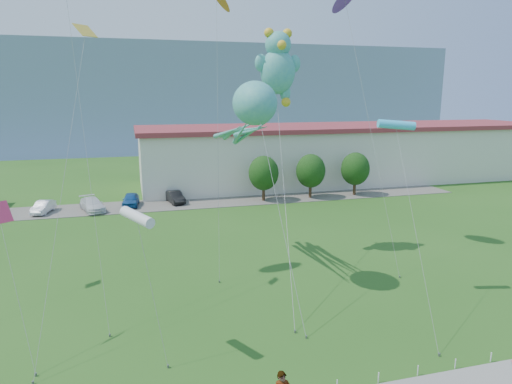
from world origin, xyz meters
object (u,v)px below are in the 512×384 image
Objects in this scene: parked_car_blue at (131,200)px; teddy_bear_kite at (278,66)px; warehouse at (348,152)px; octopus_kite at (249,117)px; parked_car_white at (92,204)px; parked_car_silver at (43,207)px; parked_car_black at (175,197)px.

parked_car_blue is 0.24× the size of teddy_bear_kite.
teddy_bear_kite is at bearing -125.91° from warehouse.
teddy_bear_kite is (-20.14, -27.81, 10.49)m from warehouse.
warehouse is at bearing 21.28° from parked_car_blue.
warehouse is 4.21× the size of octopus_kite.
teddy_bear_kite is at bearing -67.15° from parked_car_white.
parked_car_silver is (-40.50, -9.33, -3.42)m from warehouse.
warehouse reaches higher than parked_car_blue.
warehouse is at bearing 54.01° from octopus_kite.
teddy_bear_kite is (6.23, -19.53, 13.87)m from parked_car_black.
parked_car_white is 0.33× the size of octopus_kite.
warehouse is 3.53× the size of teddy_bear_kite.
parked_car_blue is at bearing 172.23° from parked_car_black.
warehouse is 14.73× the size of parked_car_black.
warehouse is 15.63× the size of parked_car_silver.
parked_car_silver is 14.17m from parked_car_black.
parked_car_silver is 0.27× the size of octopus_kite.
warehouse is 40.79m from octopus_kite.
octopus_kite is 0.84× the size of teddy_bear_kite.
parked_car_blue is at bearing -0.59° from parked_car_white.
warehouse is 12.57× the size of parked_car_white.
parked_car_blue is 5.04m from parked_car_black.
octopus_kite is (16.89, -23.18, 10.43)m from parked_car_silver.
parked_car_white is 0.28× the size of teddy_bear_kite.
parked_car_blue is 27.22m from octopus_kite.
warehouse is at bearing 54.09° from teddy_bear_kite.
warehouse is at bearing -2.11° from parked_car_white.
parked_car_black is at bearing 96.50° from octopus_kite.
warehouse is 36.95m from parked_car_white.
parked_car_white reaches higher than parked_car_silver.
parked_car_white is at bearing 117.58° from octopus_kite.
teddy_bear_kite is at bearing 53.54° from octopus_kite.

